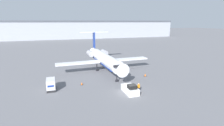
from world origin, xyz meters
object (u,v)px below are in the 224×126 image
Objects in this scene: airplane_main at (104,58)px; luggage_cart at (51,85)px; pushback_tug at (130,89)px; traffic_cone_left at (82,84)px; traffic_cone_right at (145,75)px; worker_near_tug at (139,87)px.

airplane_main is 17.74m from luggage_cart.
pushback_tug is 11.17m from traffic_cone_left.
airplane_main reaches higher than traffic_cone_left.
worker_near_tug is at bearing -125.52° from traffic_cone_right.
pushback_tug is 2.32× the size of worker_near_tug.
traffic_cone_right is (8.09, 8.69, -0.42)m from pushback_tug.
airplane_main is at bearing 97.81° from worker_near_tug.
luggage_cart is 5.30× the size of traffic_cone_left.
worker_near_tug is 10.92m from traffic_cone_right.
traffic_cone_left is 0.89× the size of traffic_cone_right.
traffic_cone_left is at bearing 143.04° from worker_near_tug.
pushback_tug reaches higher than traffic_cone_right.
luggage_cart is at bearing -174.23° from traffic_cone_right.
airplane_main reaches higher than luggage_cart.
worker_near_tug is 3.08× the size of traffic_cone_left.
pushback_tug reaches higher than traffic_cone_left.
traffic_cone_left is (-10.09, 7.60, -0.71)m from worker_near_tug.
pushback_tug is at bearing 174.31° from worker_near_tug.
traffic_cone_left is (6.40, 1.03, -0.87)m from luggage_cart.
traffic_cone_left is at bearing 9.15° from luggage_cart.
worker_near_tug is at bearing -5.69° from pushback_tug.
traffic_cone_right is (6.33, 8.87, -0.67)m from worker_near_tug.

